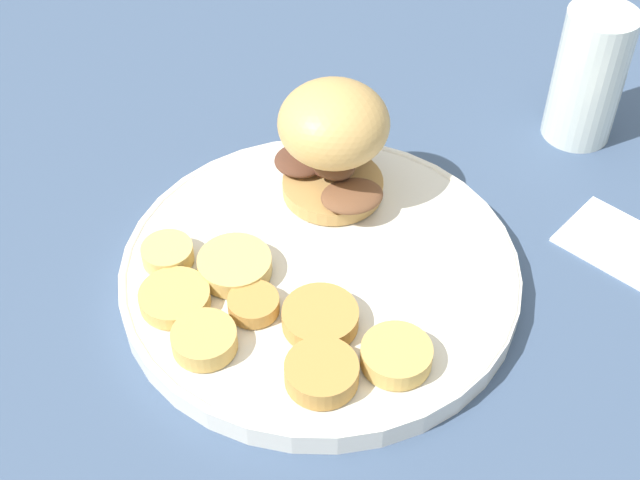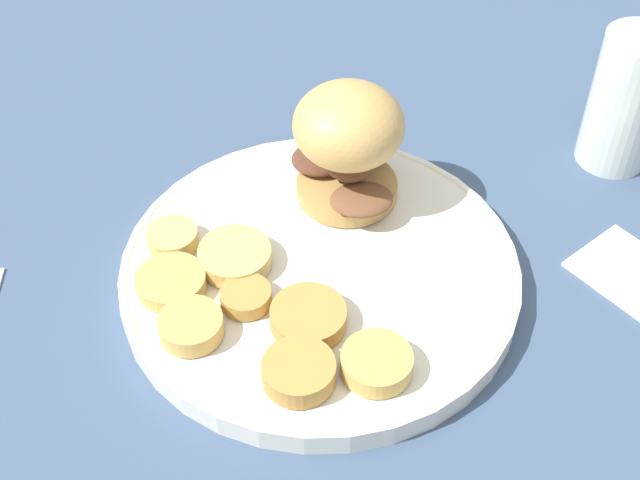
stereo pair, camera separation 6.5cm
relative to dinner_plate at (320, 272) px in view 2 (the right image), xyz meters
name	(u,v)px [view 2 (the right image)]	position (x,y,z in m)	size (l,w,h in m)	color
ground_plane	(320,282)	(0.00, 0.00, -0.01)	(4.00, 4.00, 0.00)	#3D5170
dinner_plate	(320,272)	(0.00, 0.00, 0.00)	(0.30, 0.30, 0.02)	white
sandwich	(349,141)	(-0.07, -0.05, 0.06)	(0.10, 0.12, 0.10)	tan
potato_round_0	(191,326)	(0.11, -0.01, 0.02)	(0.05, 0.05, 0.01)	tan
potato_round_1	(172,238)	(0.07, -0.09, 0.02)	(0.04, 0.04, 0.01)	#DBB766
potato_round_2	(235,256)	(0.05, -0.04, 0.02)	(0.06, 0.06, 0.01)	#DBB766
potato_round_3	(299,372)	(0.08, 0.07, 0.02)	(0.05, 0.05, 0.02)	#BC8942
potato_round_4	(171,282)	(0.10, -0.05, 0.02)	(0.05, 0.05, 0.01)	tan
potato_round_5	(377,363)	(0.04, 0.10, 0.02)	(0.05, 0.05, 0.01)	tan
potato_round_6	(246,296)	(0.07, -0.01, 0.02)	(0.04, 0.04, 0.01)	#BC8942
potato_round_7	(308,317)	(0.04, 0.04, 0.02)	(0.05, 0.05, 0.01)	#BC8942
drinking_glass	(626,101)	(-0.29, 0.06, 0.05)	(0.06, 0.06, 0.12)	silver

